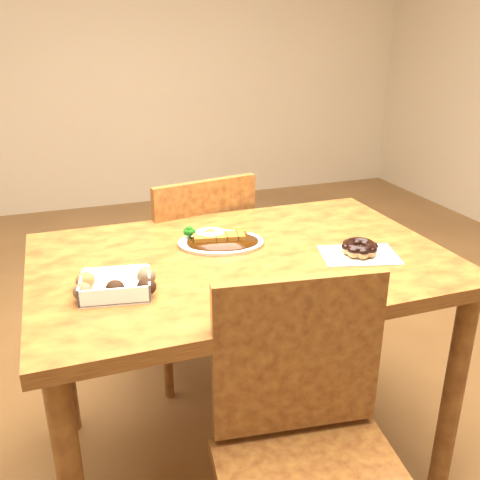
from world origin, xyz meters
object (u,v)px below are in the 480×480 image
object	(u,v)px
table	(242,286)
chair_far	(193,269)
katsu_curry_plate	(219,240)
donut_box	(116,285)
chair_near	(312,460)
pon_de_ring	(360,248)

from	to	relation	value
table	chair_far	bearing A→B (deg)	91.60
chair_far	katsu_curry_plate	bearing A→B (deg)	76.78
chair_far	donut_box	distance (m)	0.80
chair_far	katsu_curry_plate	size ratio (longest dim) A/B	2.94
table	katsu_curry_plate	bearing A→B (deg)	107.62
chair_near	donut_box	distance (m)	0.62
chair_near	pon_de_ring	bearing A→B (deg)	57.93
donut_box	pon_de_ring	bearing A→B (deg)	0.63
chair_far	katsu_curry_plate	distance (m)	0.51
table	pon_de_ring	world-z (taller)	pon_de_ring
katsu_curry_plate	donut_box	size ratio (longest dim) A/B	1.42
table	chair_far	distance (m)	0.56
pon_de_ring	chair_near	bearing A→B (deg)	-129.64
katsu_curry_plate	table	bearing A→B (deg)	-72.38
chair_near	pon_de_ring	size ratio (longest dim) A/B	3.44
table	chair_near	world-z (taller)	chair_near
katsu_curry_plate	donut_box	world-z (taller)	katsu_curry_plate
katsu_curry_plate	pon_de_ring	size ratio (longest dim) A/B	1.17
katsu_curry_plate	donut_box	xyz separation A→B (m)	(-0.34, -0.23, 0.01)
chair_near	katsu_curry_plate	xyz separation A→B (m)	(-0.01, 0.65, 0.28)
chair_far	pon_de_ring	xyz separation A→B (m)	(0.34, -0.64, 0.29)
katsu_curry_plate	pon_de_ring	bearing A→B (deg)	-31.33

